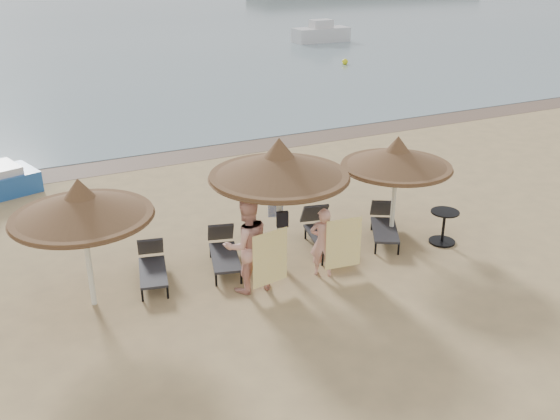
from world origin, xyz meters
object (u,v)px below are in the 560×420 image
at_px(lounger_far_right, 384,224).
at_px(person_right, 323,237).
at_px(palapa_right, 397,158).
at_px(lounger_near_left, 224,250).
at_px(lounger_near_right, 322,230).
at_px(palapa_center, 279,166).
at_px(lounger_far_left, 152,265).
at_px(person_left, 247,238).
at_px(side_table, 443,228).
at_px(palapa_left, 81,206).

height_order(lounger_far_right, person_right, person_right).
xyz_separation_m(palapa_right, lounger_near_left, (-4.10, 0.52, -1.68)).
xyz_separation_m(palapa_right, lounger_near_right, (-1.69, 0.42, -1.66)).
height_order(palapa_right, lounger_far_right, palapa_right).
relative_size(palapa_center, palapa_right, 1.15).
height_order(lounger_far_left, lounger_near_left, lounger_near_left).
distance_m(lounger_far_left, lounger_near_left, 1.59).
bearing_deg(palapa_right, lounger_far_right, 130.87).
distance_m(palapa_center, person_left, 1.67).
distance_m(lounger_far_left, person_left, 2.24).
bearing_deg(side_table, person_left, 179.85).
bearing_deg(lounger_far_right, palapa_center, -145.68).
relative_size(lounger_far_left, person_left, 0.74).
bearing_deg(lounger_near_right, palapa_center, -146.81).
bearing_deg(side_table, lounger_far_right, 141.24).
bearing_deg(palapa_left, person_right, -11.26).
bearing_deg(palapa_center, person_left, -148.60).
xyz_separation_m(palapa_center, side_table, (4.00, -0.63, -1.96)).
relative_size(lounger_near_right, side_table, 2.42).
bearing_deg(palapa_right, lounger_near_right, 166.09).
bearing_deg(person_right, palapa_center, -13.58).
distance_m(lounger_far_left, lounger_far_right, 5.59).
bearing_deg(lounger_far_left, palapa_center, -1.50).
bearing_deg(person_right, person_left, 30.30).
relative_size(lounger_far_left, side_table, 2.15).
height_order(palapa_left, person_left, palapa_left).
relative_size(palapa_center, lounger_near_right, 1.53).
relative_size(palapa_center, side_table, 3.69).
xyz_separation_m(lounger_near_left, person_right, (1.73, -1.36, 0.55)).
relative_size(lounger_far_left, person_right, 0.97).
xyz_separation_m(lounger_far_left, lounger_near_right, (4.00, -0.15, 0.04)).
bearing_deg(lounger_far_right, palapa_left, -149.78).
bearing_deg(palapa_center, lounger_far_right, 4.58).
bearing_deg(lounger_near_left, person_right, -23.15).
height_order(lounger_near_right, lounger_far_right, lounger_near_right).
height_order(side_table, person_left, person_left).
xyz_separation_m(palapa_left, lounger_near_right, (5.33, 0.34, -1.73)).
distance_m(palapa_left, lounger_near_right, 5.61).
relative_size(lounger_far_right, person_left, 0.76).
bearing_deg(lounger_far_right, lounger_far_left, -154.67).
bearing_deg(palapa_center, palapa_left, 177.47).
bearing_deg(lounger_near_left, side_table, 1.20).
bearing_deg(side_table, palapa_left, 174.21).
distance_m(lounger_far_left, person_right, 3.65).
bearing_deg(side_table, lounger_far_left, 168.98).
distance_m(palapa_left, lounger_far_right, 7.11).
bearing_deg(palapa_right, lounger_far_left, 174.29).
distance_m(palapa_right, lounger_near_left, 4.47).
bearing_deg(lounger_far_left, person_left, -25.56).
height_order(lounger_near_left, side_table, side_table).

